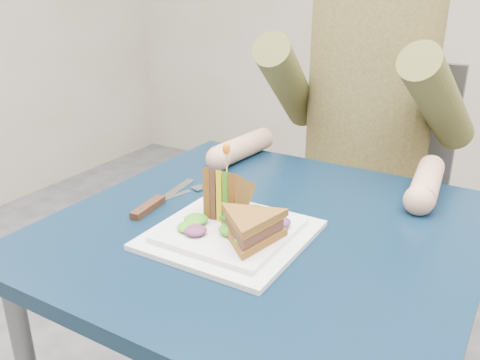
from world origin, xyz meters
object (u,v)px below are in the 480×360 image
Objects in this scene: fork at (179,195)px; knife at (154,204)px; plate at (230,233)px; sandwich_upright at (227,196)px; table at (264,261)px; chair at (369,192)px; diner at (369,76)px; sandwich_flat at (251,228)px.

knife reaches higher than fork.
sandwich_upright reaches higher than plate.
chair is at bearing 90.00° from table.
diner reaches higher than sandwich_flat.
diner is 3.36× the size of knife.
fork is at bearing 160.64° from sandwich_upright.
plate is 1.48× the size of fork.
diner is (-0.00, 0.57, 0.26)m from table.
sandwich_flat is (0.03, -0.10, 0.12)m from table.
knife is (-0.25, 0.06, -0.04)m from sandwich_flat.
diner is 0.68m from knife.
chair reaches higher than plate.
sandwich_flat is (0.06, -0.03, 0.04)m from plate.
plate is 0.20m from knife.
chair is at bearing 72.66° from knife.
diner is at bearing 69.74° from knife.
chair is 0.82m from sandwich_flat.
fork is at bearing 174.31° from table.
diner reaches higher than fork.
knife is (-0.23, -0.05, 0.09)m from table.
diner is at bearing 90.00° from table.
diner reaches higher than knife.
plate is at bearing -52.16° from sandwich_upright.
sandwich_flat reaches higher than table.
diner is 0.69m from sandwich_flat.
table is 0.25m from knife.
sandwich_flat is 1.26× the size of sandwich_upright.
table is 1.01× the size of diner.
table is 4.98× the size of sandwich_upright.
sandwich_upright reaches higher than fork.
table is at bearing 26.96° from sandwich_upright.
sandwich_flat is (0.03, -0.67, -0.14)m from diner.
table is 3.97× the size of sandwich_flat.
sandwich_flat reaches higher than plate.
sandwich_upright is (-0.06, -0.03, 0.13)m from table.
sandwich_upright is at bearing -153.04° from table.
sandwich_flat is at bearing -88.07° from chair.
table is 0.12m from plate.
plate is at bearing -27.70° from fork.
knife is at bearing -168.36° from table.
sandwich_flat reaches higher than fork.
plate is 1.37× the size of sandwich_flat.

